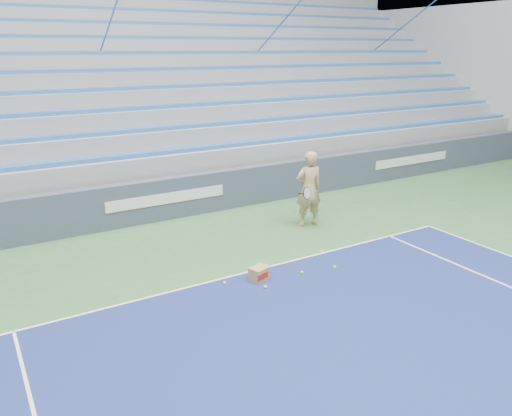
{
  "coord_description": "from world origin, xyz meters",
  "views": [
    {
      "loc": [
        -4.36,
        3.95,
        4.32
      ],
      "look_at": [
        0.68,
        12.38,
        1.15
      ],
      "focal_mm": 35.0,
      "sensor_mm": 36.0,
      "label": 1
    }
  ],
  "objects": [
    {
      "name": "tennis_player",
      "position": [
        2.9,
        13.54,
        0.96
      ],
      "size": [
        0.99,
        0.9,
        1.92
      ],
      "color": "tan",
      "rests_on": "ground"
    },
    {
      "name": "tennis_ball_4",
      "position": [
        -0.46,
        11.65,
        0.03
      ],
      "size": [
        0.07,
        0.07,
        0.07
      ],
      "primitive_type": "sphere",
      "color": "#DDEE30",
      "rests_on": "ground"
    },
    {
      "name": "ball_box",
      "position": [
        0.22,
        11.49,
        0.14
      ],
      "size": [
        0.43,
        0.38,
        0.27
      ],
      "color": "#AA8052",
      "rests_on": "ground"
    },
    {
      "name": "tennis_ball_5",
      "position": [
        0.12,
        11.12,
        0.03
      ],
      "size": [
        0.07,
        0.07,
        0.07
      ],
      "primitive_type": "sphere",
      "color": "#DDEE30",
      "rests_on": "ground"
    },
    {
      "name": "tennis_ball_0",
      "position": [
        0.18,
        11.74,
        0.03
      ],
      "size": [
        0.07,
        0.07,
        0.07
      ],
      "primitive_type": "sphere",
      "color": "#DDEE30",
      "rests_on": "ground"
    },
    {
      "name": "tennis_ball_3",
      "position": [
        1.09,
        11.27,
        0.03
      ],
      "size": [
        0.07,
        0.07,
        0.07
      ],
      "primitive_type": "sphere",
      "color": "#DDEE30",
      "rests_on": "ground"
    },
    {
      "name": "sponsor_barrier",
      "position": [
        0.0,
        15.88,
        0.55
      ],
      "size": [
        30.0,
        0.32,
        1.1
      ],
      "color": "#394456",
      "rests_on": "ground"
    },
    {
      "name": "tennis_ball_2",
      "position": [
        2.09,
        11.91,
        0.03
      ],
      "size": [
        0.07,
        0.07,
        0.07
      ],
      "primitive_type": "sphere",
      "color": "#DDEE30",
      "rests_on": "ground"
    },
    {
      "name": "tennis_ball_1",
      "position": [
        1.81,
        11.13,
        0.03
      ],
      "size": [
        0.07,
        0.07,
        0.07
      ],
      "primitive_type": "sphere",
      "color": "#DDEE30",
      "rests_on": "ground"
    },
    {
      "name": "bleachers",
      "position": [
        0.0,
        21.6,
        2.36
      ],
      "size": [
        31.0,
        9.15,
        7.3
      ],
      "color": "gray",
      "rests_on": "ground"
    }
  ]
}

